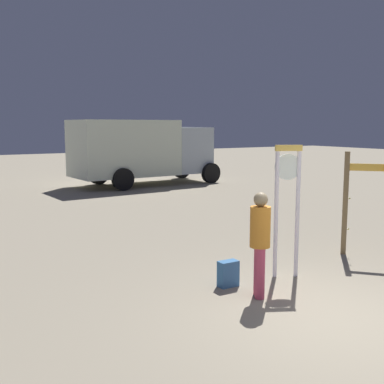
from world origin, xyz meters
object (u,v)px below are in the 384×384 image
at_px(standing_clock, 287,196).
at_px(backpack, 228,274).
at_px(person_near_clock, 260,239).
at_px(box_truck_near, 141,149).
at_px(arrow_sign, 364,186).

distance_m(standing_clock, backpack, 1.66).
relative_size(standing_clock, backpack, 5.36).
distance_m(person_near_clock, backpack, 0.94).
height_order(standing_clock, person_near_clock, standing_clock).
distance_m(standing_clock, box_truck_near, 13.28).
xyz_separation_m(arrow_sign, backpack, (-3.37, -0.14, -1.19)).
relative_size(standing_clock, box_truck_near, 0.35).
relative_size(standing_clock, person_near_clock, 1.41).
bearing_deg(standing_clock, backpack, 175.51).
relative_size(standing_clock, arrow_sign, 1.09).
bearing_deg(backpack, arrow_sign, 2.42).
relative_size(arrow_sign, person_near_clock, 1.29).
xyz_separation_m(arrow_sign, person_near_clock, (-3.24, -0.77, -0.49)).
bearing_deg(box_truck_near, arrow_sign, -94.82).
xyz_separation_m(standing_clock, person_near_clock, (-1.02, -0.54, -0.50)).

